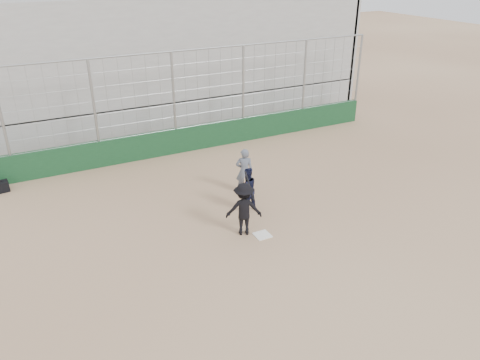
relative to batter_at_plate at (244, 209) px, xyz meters
name	(u,v)px	position (x,y,z in m)	size (l,w,h in m)	color
ground	(262,235)	(0.41, -0.36, -0.79)	(90.00, 90.00, 0.00)	#866448
home_plate	(262,235)	(0.41, -0.36, -0.77)	(0.44, 0.44, 0.02)	white
backstop	(176,130)	(0.41, 6.64, 0.17)	(18.10, 0.25, 4.04)	#11361C
bleachers	(137,58)	(0.41, 11.59, 2.14)	(20.25, 6.70, 6.98)	gray
batter_at_plate	(244,209)	(0.00, 0.00, 0.00)	(1.16, 0.94, 1.74)	black
catcher_crouched	(247,197)	(0.68, 1.08, -0.29)	(0.80, 0.68, 1.01)	black
umpire	(244,173)	(1.19, 2.26, -0.08)	(0.57, 0.37, 1.41)	#525A68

